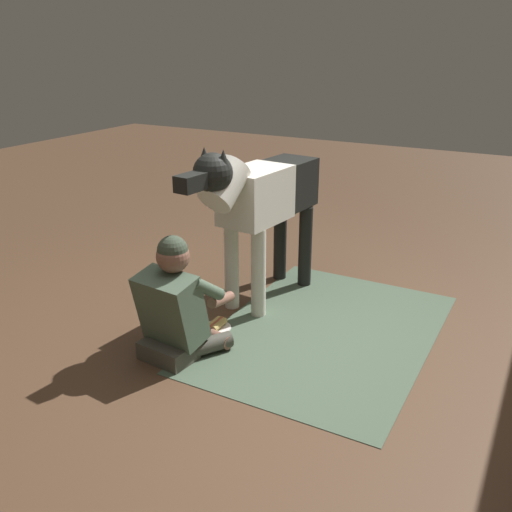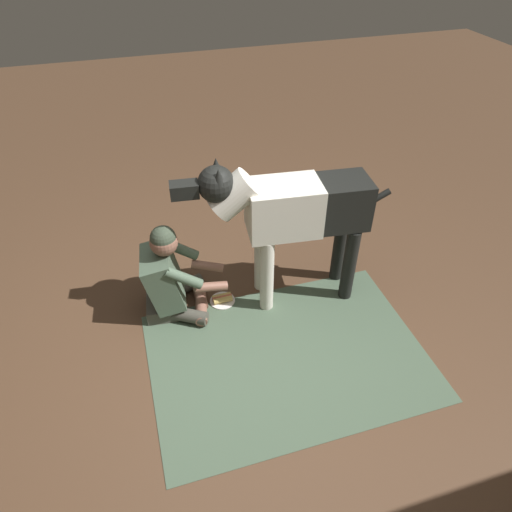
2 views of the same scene
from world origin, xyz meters
name	(u,v)px [view 1 (image 1 of 2)]	position (x,y,z in m)	size (l,w,h in m)	color
ground_plane	(274,342)	(0.00, 0.00, 0.00)	(15.58, 15.58, 0.00)	#503725
area_rug	(326,331)	(-0.30, 0.25, 0.00)	(2.01, 1.42, 0.01)	#465945
person_sitting_on_floor	(177,307)	(0.43, -0.49, 0.33)	(0.69, 0.58, 0.82)	#49473E
large_dog	(261,199)	(-0.52, -0.39, 0.83)	(1.64, 0.43, 1.29)	silver
hot_dog_on_plate	(216,325)	(0.03, -0.45, 0.03)	(0.21, 0.21, 0.06)	white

